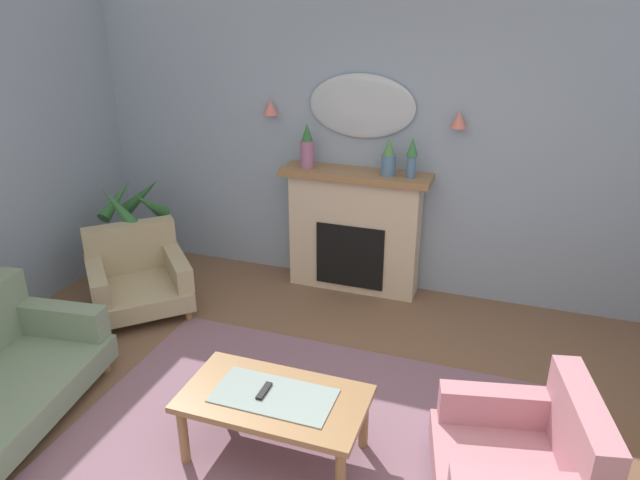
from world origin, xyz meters
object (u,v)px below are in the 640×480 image
(potted_plant_tall_palm, at_px, (137,236))
(tv_remote, at_px, (264,391))
(armchair_near_fireplace, at_px, (527,457))
(mantel_vase_right, at_px, (389,158))
(coffee_table, at_px, (274,404))
(mantel_vase_left, at_px, (307,148))
(mantel_vase_centre, at_px, (412,155))
(armchair_by_coffee_table, at_px, (137,275))
(wall_mirror, at_px, (362,106))
(fireplace, at_px, (354,232))
(wall_sconce_right, at_px, (459,120))
(wall_sconce_left, at_px, (270,107))

(potted_plant_tall_palm, bearing_deg, tv_remote, -39.48)
(armchair_near_fireplace, bearing_deg, mantel_vase_right, 121.58)
(tv_remote, bearing_deg, coffee_table, -6.90)
(mantel_vase_left, distance_m, armchair_near_fireplace, 3.14)
(mantel_vase_centre, bearing_deg, potted_plant_tall_palm, -168.78)
(mantel_vase_centre, xyz_separation_m, armchair_near_fireplace, (1.11, -2.13, -1.05))
(tv_remote, height_order, armchair_by_coffee_table, armchair_by_coffee_table)
(tv_remote, distance_m, potted_plant_tall_palm, 2.76)
(wall_mirror, distance_m, potted_plant_tall_palm, 2.47)
(fireplace, relative_size, mantel_vase_centre, 3.86)
(armchair_by_coffee_table, relative_size, potted_plant_tall_palm, 1.11)
(wall_sconce_right, bearing_deg, wall_sconce_left, 180.00)
(tv_remote, height_order, potted_plant_tall_palm, potted_plant_tall_palm)
(mantel_vase_centre, bearing_deg, tv_remote, -99.89)
(mantel_vase_left, relative_size, armchair_by_coffee_table, 0.35)
(mantel_vase_right, xyz_separation_m, mantel_vase_centre, (0.20, 0.00, 0.04))
(wall_mirror, height_order, coffee_table, wall_mirror)
(wall_mirror, bearing_deg, mantel_vase_right, -29.54)
(fireplace, relative_size, coffee_table, 1.24)
(mantel_vase_centre, xyz_separation_m, armchair_by_coffee_table, (-2.22, -0.96, -1.05))
(fireplace, height_order, coffee_table, fireplace)
(armchair_near_fireplace, bearing_deg, armchair_by_coffee_table, 160.59)
(tv_remote, xyz_separation_m, armchair_near_fireplace, (1.50, 0.12, -0.15))
(wall_mirror, relative_size, armchair_by_coffee_table, 0.84)
(fireplace, relative_size, mantel_vase_left, 3.35)
(tv_remote, bearing_deg, armchair_by_coffee_table, 144.60)
(mantel_vase_centre, relative_size, wall_mirror, 0.37)
(fireplace, height_order, mantel_vase_right, mantel_vase_right)
(mantel_vase_left, bearing_deg, tv_remote, -76.13)
(mantel_vase_centre, xyz_separation_m, wall_mirror, (-0.50, 0.17, 0.35))
(fireplace, xyz_separation_m, armchair_near_fireplace, (1.61, -2.16, -0.27))
(mantel_vase_centre, relative_size, potted_plant_tall_palm, 0.34)
(armchair_by_coffee_table, xyz_separation_m, potted_plant_tall_palm, (-0.30, 0.46, 0.16))
(coffee_table, relative_size, armchair_near_fireplace, 1.13)
(fireplace, bearing_deg, mantel_vase_left, -176.40)
(tv_remote, bearing_deg, mantel_vase_centre, 80.11)
(wall_mirror, bearing_deg, coffee_table, -85.94)
(mantel_vase_right, xyz_separation_m, coffee_table, (-0.13, -2.26, -0.93))
(mantel_vase_right, distance_m, potted_plant_tall_palm, 2.52)
(tv_remote, xyz_separation_m, potted_plant_tall_palm, (-2.13, 1.75, 0.01))
(wall_sconce_left, xyz_separation_m, armchair_by_coffee_table, (-0.87, -1.08, -1.35))
(wall_sconce_left, distance_m, potted_plant_tall_palm, 1.79)
(wall_sconce_left, distance_m, armchair_by_coffee_table, 1.94)
(coffee_table, bearing_deg, mantel_vase_left, 105.38)
(fireplace, relative_size, wall_sconce_right, 9.71)
(mantel_vase_centre, bearing_deg, wall_sconce_left, 174.92)
(mantel_vase_centre, bearing_deg, fireplace, 176.76)
(fireplace, xyz_separation_m, mantel_vase_right, (0.30, -0.03, 0.74))
(tv_remote, bearing_deg, fireplace, 92.68)
(wall_sconce_right, relative_size, tv_remote, 0.88)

